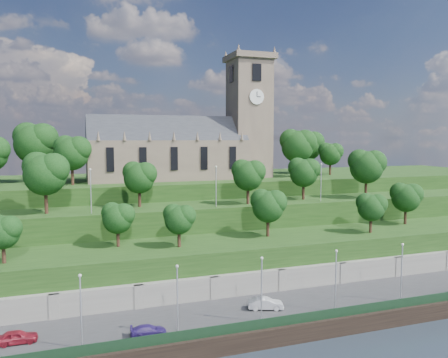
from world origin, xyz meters
name	(u,v)px	position (x,y,z in m)	size (l,w,h in m)	color
ground	(286,345)	(0.00, 0.00, 0.00)	(320.00, 320.00, 0.00)	#1C232D
promenade	(265,316)	(0.00, 6.00, 1.00)	(160.00, 12.00, 2.00)	#2D2D30
quay_wall	(286,336)	(0.00, -0.05, 1.10)	(160.00, 0.50, 2.20)	black
fence	(284,321)	(0.00, 0.60, 2.60)	(160.00, 0.10, 1.20)	#16311C
retaining_wall	(247,289)	(0.00, 11.97, 2.50)	(160.00, 2.10, 5.00)	slate
embankment_lower	(232,267)	(0.00, 18.00, 4.00)	(160.00, 12.00, 8.00)	#1A3812
embankment_upper	(211,238)	(0.00, 29.00, 6.00)	(160.00, 10.00, 12.00)	#1A3812
hilltop	(183,211)	(0.00, 50.00, 7.50)	(160.00, 32.00, 15.00)	#1A3812
church	(190,142)	(0.79, 45.98, 22.52)	(38.60, 12.35, 27.60)	brown
trees_lower	(266,208)	(5.61, 18.29, 12.65)	(69.69, 8.69, 7.51)	black
trees_upper	(229,170)	(3.05, 28.03, 17.87)	(63.86, 8.67, 9.40)	black
trees_hilltop	(177,146)	(-2.17, 45.06, 21.85)	(75.45, 16.42, 11.47)	black
lamp_posts_promenade	(262,284)	(-2.00, 2.50, 6.50)	(60.36, 0.36, 7.79)	#B2B2B7
lamp_posts_upper	(216,183)	(0.00, 26.00, 16.03)	(40.36, 0.36, 6.89)	#B2B2B7
car_left	(17,337)	(-28.43, 5.78, 2.70)	(1.66, 4.12, 1.40)	maroon
car_middle	(266,304)	(0.02, 5.75, 2.73)	(1.54, 4.41, 1.45)	#A8A8AC
car_right	(148,330)	(-15.10, 3.21, 2.57)	(1.59, 3.91, 1.13)	navy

